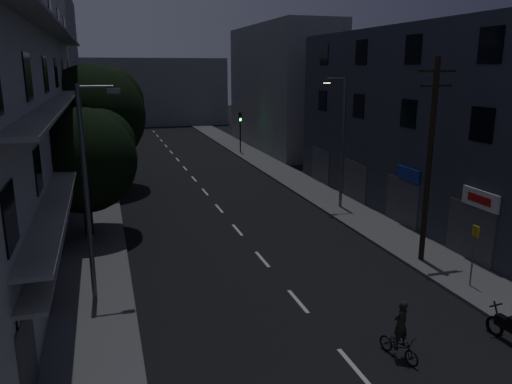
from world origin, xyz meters
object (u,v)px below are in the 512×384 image
cyclist (399,339)px  bus_stop_sign (474,245)px  utility_pole (430,158)px  motorcycle (510,330)px

cyclist → bus_stop_sign: bearing=16.2°
utility_pole → cyclist: 9.40m
bus_stop_sign → cyclist: bus_stop_sign is taller
utility_pole → bus_stop_sign: (0.19, -3.02, -2.98)m
utility_pole → motorcycle: 8.21m
utility_pole → bus_stop_sign: utility_pole is taller
utility_pole → cyclist: size_ratio=4.65×
bus_stop_sign → cyclist: (-5.52, -3.48, -1.24)m
bus_stop_sign → motorcycle: size_ratio=1.33×
motorcycle → cyclist: size_ratio=0.98×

